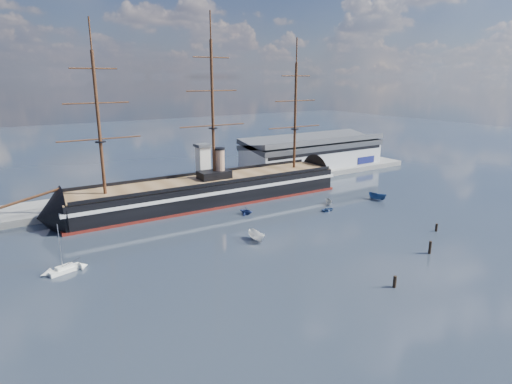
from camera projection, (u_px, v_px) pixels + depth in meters
ground at (246, 219)px, 121.93m from camera, size 600.00×600.00×0.00m
quay at (218, 187)px, 156.40m from camera, size 180.00×18.00×2.00m
warehouse at (313, 152)px, 182.61m from camera, size 63.00×21.00×11.60m
quay_tower at (203, 165)px, 147.77m from camera, size 5.00×5.00×15.00m
warship at (204, 191)px, 135.47m from camera, size 113.01×17.78×53.94m
sailboat at (65, 269)px, 88.46m from camera, size 6.87×3.71×10.55m
motorboat_a at (257, 241)px, 105.35m from camera, size 7.83×3.36×3.06m
motorboat_c at (329, 205)px, 135.44m from camera, size 5.20×4.29×2.01m
motorboat_d at (246, 214)px, 125.85m from camera, size 7.41×5.89×2.50m
motorboat_e at (328, 211)px, 129.08m from camera, size 1.25×2.76×1.26m
motorboat_f at (377, 200)px, 140.55m from camera, size 7.67×4.33×2.90m
piling_near_mid at (394, 287)px, 82.17m from camera, size 0.64×0.64×3.08m
piling_near_right at (429, 254)px, 97.85m from camera, size 0.64×0.64×3.76m
piling_far_right at (436, 231)px, 111.99m from camera, size 0.64×0.64×2.82m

